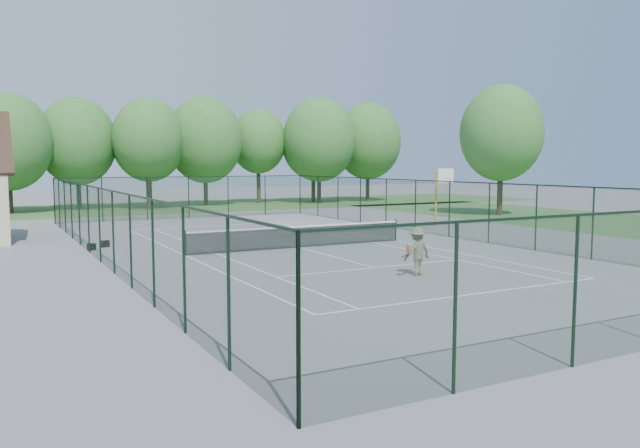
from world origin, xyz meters
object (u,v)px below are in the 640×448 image
(tennis_player, at_px, (417,251))
(sports_bag_a, at_px, (92,247))
(tennis_net, at_px, (300,236))
(basketball_goal, at_px, (441,186))

(tennis_player, bearing_deg, sports_bag_a, 126.78)
(tennis_player, bearing_deg, tennis_net, 92.84)
(basketball_goal, xyz_separation_m, tennis_player, (-11.71, -13.01, -1.71))
(sports_bag_a, bearing_deg, basketball_goal, 4.11)
(basketball_goal, distance_m, sports_bag_a, 21.07)
(basketball_goal, relative_size, sports_bag_a, 9.48)
(basketball_goal, xyz_separation_m, sports_bag_a, (-20.92, -0.69, -2.41))
(tennis_net, bearing_deg, sports_bag_a, 156.41)
(basketball_goal, bearing_deg, tennis_player, -132.00)
(tennis_net, relative_size, sports_bag_a, 28.78)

